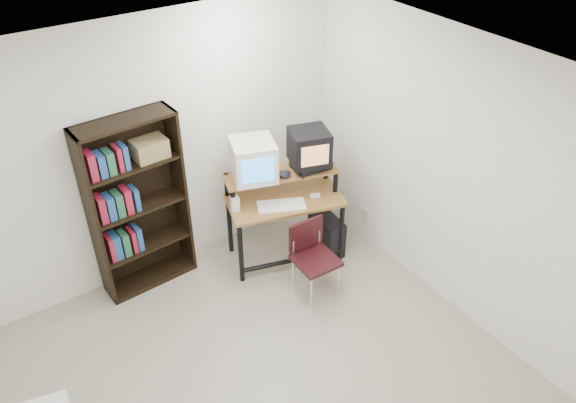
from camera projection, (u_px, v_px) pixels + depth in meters
floor at (270, 391)px, 4.63m from camera, size 4.00×4.00×0.01m
ceiling at (262, 101)px, 3.14m from camera, size 4.00×4.00×0.01m
back_wall at (152, 154)px, 5.24m from camera, size 4.00×0.01×2.60m
right_wall at (464, 185)px, 4.81m from camera, size 0.01×4.00×2.60m
computer_desk at (284, 202)px, 5.68m from camera, size 1.26×0.87×0.98m
crt_monitor at (253, 160)px, 5.41m from camera, size 0.52×0.52×0.39m
vcr at (311, 165)px, 5.63m from camera, size 0.38×0.29×0.08m
crt_tv at (309, 147)px, 5.51m from camera, size 0.46×0.45×0.35m
cd_spindle at (285, 175)px, 5.50m from camera, size 0.15×0.15×0.05m
keyboard at (281, 206)px, 5.52m from camera, size 0.51×0.39×0.03m
mousepad at (315, 198)px, 5.66m from camera, size 0.23×0.19×0.01m
mouse at (315, 196)px, 5.66m from camera, size 0.12×0.10×0.03m
desk_speaker at (235, 204)px, 5.43m from camera, size 0.09×0.09×0.17m
pc_tower at (326, 233)px, 6.02m from camera, size 0.23×0.46×0.42m
school_chair at (312, 252)px, 5.36m from camera, size 0.40×0.40×0.78m
bookshelf at (136, 203)px, 5.24m from camera, size 0.92×0.35×1.80m
wall_outlet at (366, 214)px, 6.15m from camera, size 0.02×0.08×0.12m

